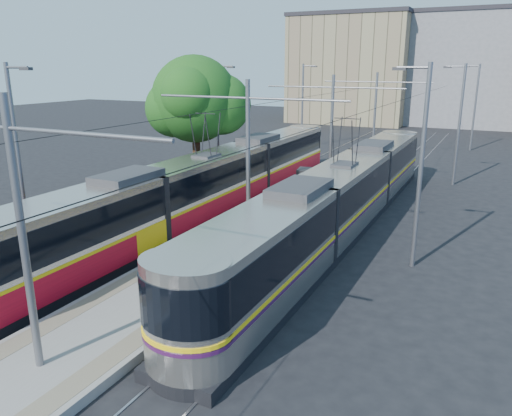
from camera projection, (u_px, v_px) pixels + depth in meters
The scene contains 13 objects.
ground at pixel (139, 310), 16.64m from camera, with size 160.00×160.00×0.00m, color black.
platform at pixel (314, 193), 31.24m from camera, with size 4.00×50.00×0.30m, color gray.
tactile_strip_left at pixel (293, 188), 31.81m from camera, with size 0.70×50.00×0.01m, color gray.
tactile_strip_right at pixel (336, 193), 30.58m from camera, with size 0.70×50.00×0.01m, color gray.
rails at pixel (314, 195), 31.27m from camera, with size 8.71×70.00×0.03m.
tram_left at pixel (207, 186), 26.51m from camera, with size 2.43×30.98×5.50m.
tram_right at pixel (343, 195), 24.09m from camera, with size 2.43×28.82×5.50m.
catenary at pixel (299, 128), 27.58m from camera, with size 9.20×70.00×7.00m.
street_lamps at pixel (336, 122), 33.57m from camera, with size 15.18×38.22×8.00m.
shelter at pixel (304, 190), 26.18m from camera, with size 0.86×1.19×2.41m.
tree at pixel (202, 101), 30.75m from camera, with size 5.86×5.42×8.52m.
building_left at pixel (353, 69), 70.55m from camera, with size 16.32×12.24×14.69m.
building_centre at pixel (478, 69), 67.15m from camera, with size 18.36×14.28×14.74m.
Camera 1 is at (10.19, -11.74, 7.89)m, focal length 35.00 mm.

